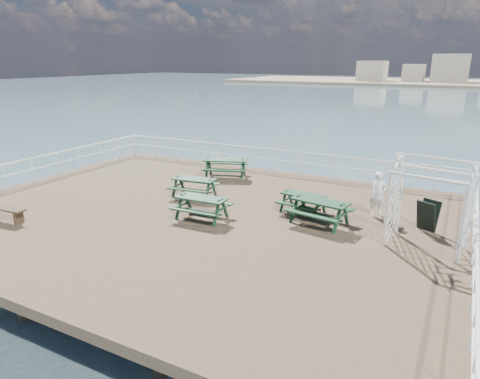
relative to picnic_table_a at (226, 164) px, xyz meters
name	(u,v)px	position (x,y,z in m)	size (l,w,h in m)	color
ground	(197,216)	(1.50, -4.73, -0.77)	(18.00, 14.00, 0.30)	brown
railing	(230,173)	(1.42, -2.16, 0.25)	(17.77, 13.76, 1.10)	white
picnic_table_a	(226,164)	(0.00, 0.00, 0.00)	(2.42, 2.20, 0.97)	#133519
picnic_table_b	(194,183)	(0.35, -3.17, -0.08)	(1.89, 1.60, 0.85)	#133519
picnic_table_c	(320,207)	(5.75, -3.71, -0.03)	(2.14, 1.83, 0.93)	#133519
picnic_table_d	(202,203)	(1.98, -5.15, -0.06)	(1.84, 1.50, 0.87)	#133519
picnic_table_e	(303,199)	(4.88, -2.92, -0.12)	(1.75, 1.49, 0.78)	#133519
flat_bench_far	(5,211)	(-3.87, -8.49, -0.26)	(1.68, 0.51, 0.48)	brown
trellis_arbor	(429,209)	(9.10, -4.13, 0.59)	(2.37, 1.54, 2.73)	white
sandwich_board	(428,216)	(9.02, -2.67, -0.13)	(0.75, 0.67, 1.01)	black
person	(378,194)	(7.32, -2.01, 0.17)	(0.58, 0.38, 1.58)	white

